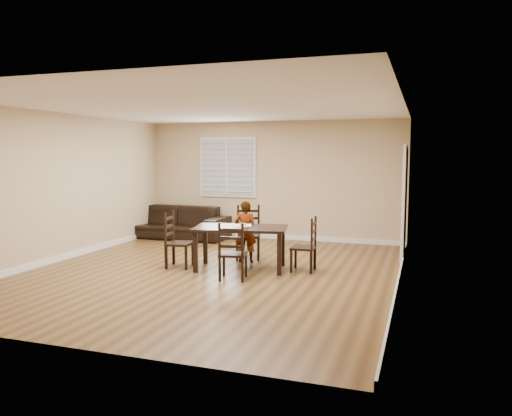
# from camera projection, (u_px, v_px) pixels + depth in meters

# --- Properties ---
(ground) EXTENTS (7.00, 7.00, 0.00)m
(ground) POSITION_uv_depth(u_px,v_px,m) (212.00, 271.00, 8.30)
(ground) COLOR brown
(ground) RESTS_ON ground
(room) EXTENTS (6.04, 7.04, 2.72)m
(room) POSITION_uv_depth(u_px,v_px,m) (217.00, 163.00, 8.27)
(room) COLOR tan
(room) RESTS_ON ground
(dining_table) EXTENTS (1.68, 1.15, 0.72)m
(dining_table) POSITION_uv_depth(u_px,v_px,m) (240.00, 232.00, 8.42)
(dining_table) COLOR black
(dining_table) RESTS_ON ground
(chair_near) EXTENTS (0.55, 0.53, 1.00)m
(chair_near) POSITION_uv_depth(u_px,v_px,m) (248.00, 234.00, 9.42)
(chair_near) COLOR black
(chair_near) RESTS_ON ground
(chair_far) EXTENTS (0.48, 0.45, 0.91)m
(chair_far) POSITION_uv_depth(u_px,v_px,m) (232.00, 254.00, 7.64)
(chair_far) COLOR black
(chair_far) RESTS_ON ground
(chair_left) EXTENTS (0.46, 0.49, 0.96)m
(chair_left) POSITION_uv_depth(u_px,v_px,m) (173.00, 242.00, 8.61)
(chair_left) COLOR black
(chair_left) RESTS_ON ground
(chair_right) EXTENTS (0.40, 0.43, 0.91)m
(chair_right) POSITION_uv_depth(u_px,v_px,m) (310.00, 247.00, 8.28)
(chair_right) COLOR black
(chair_right) RESTS_ON ground
(child) EXTENTS (0.45, 0.34, 1.11)m
(child) POSITION_uv_depth(u_px,v_px,m) (245.00, 232.00, 8.98)
(child) COLOR gray
(child) RESTS_ON ground
(napkin) EXTENTS (0.41, 0.41, 0.00)m
(napkin) POSITION_uv_depth(u_px,v_px,m) (242.00, 225.00, 8.59)
(napkin) COLOR #EEE2CD
(napkin) RESTS_ON dining_table
(donut) EXTENTS (0.11, 0.11, 0.04)m
(donut) POSITION_uv_depth(u_px,v_px,m) (243.00, 224.00, 8.58)
(donut) COLOR gold
(donut) RESTS_ON napkin
(sofa) EXTENTS (2.55, 1.03, 0.74)m
(sofa) POSITION_uv_depth(u_px,v_px,m) (174.00, 222.00, 11.69)
(sofa) COLOR black
(sofa) RESTS_ON ground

